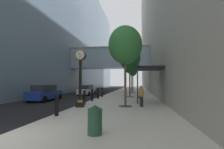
{
  "coord_description": "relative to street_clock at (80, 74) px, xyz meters",
  "views": [
    {
      "loc": [
        4.8,
        -4.62,
        2.0
      ],
      "look_at": [
        1.08,
        19.51,
        3.2
      ],
      "focal_mm": 25.8,
      "sensor_mm": 36.0,
      "label": 1
    }
  ],
  "objects": [
    {
      "name": "bollard_third",
      "position": [
        -0.16,
        1.48,
        -1.87
      ],
      "size": [
        0.22,
        0.22,
        1.21
      ],
      "color": "black",
      "rests_on": "sidewalk_right"
    },
    {
      "name": "bollard_nearest",
      "position": [
        -0.16,
        -3.3,
        -1.87
      ],
      "size": [
        0.22,
        0.22,
        1.21
      ],
      "color": "black",
      "rests_on": "sidewalk_right"
    },
    {
      "name": "bollard_fourth",
      "position": [
        -0.16,
        3.87,
        -1.87
      ],
      "size": [
        0.22,
        0.22,
        1.21
      ],
      "color": "black",
      "rests_on": "sidewalk_right"
    },
    {
      "name": "bollard_sixth",
      "position": [
        -0.16,
        8.65,
        -1.87
      ],
      "size": [
        0.22,
        0.22,
        1.21
      ],
      "color": "black",
      "rests_on": "sidewalk_right"
    },
    {
      "name": "bollard_fifth",
      "position": [
        -0.16,
        6.26,
        -1.87
      ],
      "size": [
        0.22,
        0.22,
        1.21
      ],
      "color": "black",
      "rests_on": "sidewalk_right"
    },
    {
      "name": "street_clock",
      "position": [
        0.0,
        0.0,
        0.0
      ],
      "size": [
        0.84,
        0.55,
        4.55
      ],
      "color": "black",
      "rests_on": "sidewalk_right"
    },
    {
      "name": "ground_plane",
      "position": [
        -0.53,
        19.85,
        -2.64
      ],
      "size": [
        110.0,
        110.0,
        0.0
      ],
      "primitive_type": "plane",
      "color": "black",
      "rests_on": "ground"
    },
    {
      "name": "car_blue_mid",
      "position": [
        -5.64,
        4.5,
        -1.81
      ],
      "size": [
        2.13,
        4.37,
        1.71
      ],
      "color": "navy",
      "rests_on": "ground"
    },
    {
      "name": "street_tree_mid_far",
      "position": [
        3.38,
        17.59,
        2.38
      ],
      "size": [
        2.77,
        2.77,
        6.5
      ],
      "color": "#333335",
      "rests_on": "sidewalk_right"
    },
    {
      "name": "trash_bin",
      "position": [
        2.77,
        -6.08,
        -1.96
      ],
      "size": [
        0.53,
        0.53,
        1.05
      ],
      "color": "#234C33",
      "rests_on": "sidewalk_right"
    },
    {
      "name": "building_block_left",
      "position": [
        -12.52,
        22.82,
        12.04
      ],
      "size": [
        24.08,
        80.0,
        29.49
      ],
      "color": "#758EA8",
      "rests_on": "ground"
    },
    {
      "name": "sidewalk_right",
      "position": [
        3.06,
        22.85,
        -2.57
      ],
      "size": [
        7.18,
        80.0,
        0.14
      ],
      "primitive_type": "cube",
      "color": "beige",
      "rests_on": "ground"
    },
    {
      "name": "street_tree_mid_near",
      "position": [
        3.38,
        9.24,
        2.55
      ],
      "size": [
        2.77,
        2.77,
        6.66
      ],
      "color": "#333335",
      "rests_on": "sidewalk_right"
    },
    {
      "name": "storefront_awning",
      "position": [
        5.42,
        4.03,
        0.65
      ],
      "size": [
        2.4,
        3.6,
        3.3
      ],
      "color": "black",
      "rests_on": "sidewalk_right"
    },
    {
      "name": "building_block_right",
      "position": [
        11.16,
        22.85,
        15.85
      ],
      "size": [
        9.0,
        80.0,
        36.97
      ],
      "color": "#A89E89",
      "rests_on": "ground"
    },
    {
      "name": "car_white_near",
      "position": [
        -3.7,
        13.17,
        -1.87
      ],
      "size": [
        2.01,
        4.71,
        1.57
      ],
      "color": "silver",
      "rests_on": "ground"
    },
    {
      "name": "street_tree_far",
      "position": [
        3.38,
        25.94,
        1.89
      ],
      "size": [
        1.89,
        1.89,
        5.53
      ],
      "color": "#333335",
      "rests_on": "sidewalk_right"
    },
    {
      "name": "street_tree_near",
      "position": [
        3.38,
        0.89,
        2.32
      ],
      "size": [
        2.67,
        2.67,
        6.37
      ],
      "color": "#333335",
      "rests_on": "sidewalk_right"
    },
    {
      "name": "pedestrian_walking",
      "position": [
        4.61,
        0.91,
        -1.65
      ],
      "size": [
        0.51,
        0.42,
        1.62
      ],
      "color": "#23232D",
      "rests_on": "sidewalk_right"
    }
  ]
}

